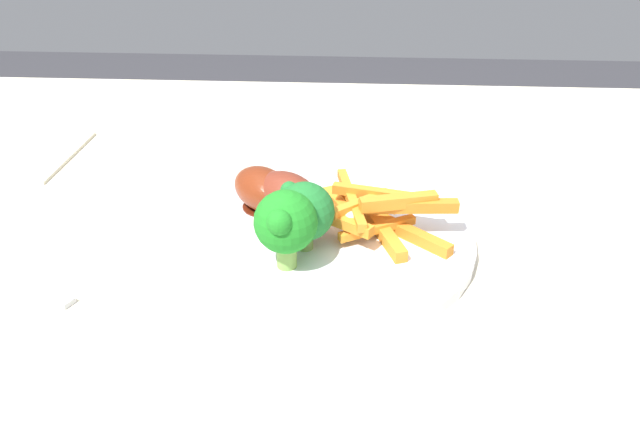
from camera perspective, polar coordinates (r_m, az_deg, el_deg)
The scene contains 8 objects.
dining_table at distance 0.67m, azimuth 1.06°, elevation -8.25°, with size 1.25×0.89×0.72m.
dinner_plate at distance 0.60m, azimuth -0.00°, elevation -2.14°, with size 0.29×0.29×0.01m, color white.
broccoli_floret_front at distance 0.53m, azimuth -3.11°, elevation -0.81°, with size 0.05×0.06×0.07m.
broccoli_floret_middle at distance 0.56m, azimuth -1.60°, elevation 0.30°, with size 0.05×0.06×0.06m.
carrot_fries_pile at distance 0.59m, azimuth 5.03°, elevation 0.12°, with size 0.15×0.13×0.04m.
chicken_drumstick_near at distance 0.61m, azimuth -2.71°, elevation 1.51°, with size 0.12×0.09×0.04m.
chicken_drumstick_far at distance 0.63m, azimuth -4.88°, elevation 2.02°, with size 0.10×0.10×0.04m.
napkin at distance 0.86m, azimuth -26.48°, elevation 4.86°, with size 0.17×0.14×0.00m, color beige.
Camera 1 is at (-0.02, 0.52, 1.05)m, focal length 35.57 mm.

